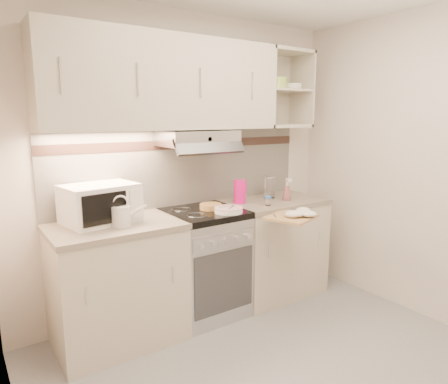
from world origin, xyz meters
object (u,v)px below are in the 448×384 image
(pink_pitcher, at_px, (240,191))
(cutting_board, at_px, (291,217))
(watering_can, at_px, (122,215))
(electric_range, at_px, (204,262))
(microwave, at_px, (100,204))
(glass_jar, at_px, (269,187))
(spray_bottle, at_px, (287,191))
(plate_stack, at_px, (229,210))

(pink_pitcher, xyz_separation_m, cutting_board, (0.11, -0.53, -0.13))
(watering_can, relative_size, cutting_board, 0.72)
(electric_range, height_order, microwave, microwave)
(glass_jar, bearing_deg, pink_pitcher, -175.22)
(electric_range, height_order, spray_bottle, spray_bottle)
(watering_can, height_order, spray_bottle, watering_can)
(spray_bottle, relative_size, cutting_board, 0.60)
(electric_range, relative_size, cutting_board, 2.50)
(pink_pitcher, bearing_deg, watering_can, -152.50)
(electric_range, xyz_separation_m, plate_stack, (0.12, -0.18, 0.47))
(pink_pitcher, xyz_separation_m, glass_jar, (0.37, 0.03, -0.00))
(electric_range, distance_m, watering_can, 0.90)
(plate_stack, height_order, glass_jar, glass_jar)
(microwave, distance_m, watering_can, 0.21)
(pink_pitcher, relative_size, spray_bottle, 0.98)
(electric_range, relative_size, microwave, 1.66)
(microwave, bearing_deg, spray_bottle, -15.62)
(electric_range, distance_m, microwave, 1.01)
(electric_range, bearing_deg, plate_stack, -56.54)
(pink_pitcher, height_order, glass_jar, pink_pitcher)
(microwave, relative_size, spray_bottle, 2.53)
(electric_range, xyz_separation_m, watering_can, (-0.72, -0.08, 0.53))
(plate_stack, distance_m, spray_bottle, 0.72)
(plate_stack, height_order, spray_bottle, spray_bottle)
(pink_pitcher, bearing_deg, electric_range, -152.21)
(pink_pitcher, bearing_deg, glass_jar, 25.53)
(electric_range, height_order, glass_jar, glass_jar)
(microwave, xyz_separation_m, cutting_board, (1.32, -0.58, -0.17))
(plate_stack, distance_m, cutting_board, 0.50)
(spray_bottle, bearing_deg, microwave, -169.89)
(watering_can, bearing_deg, glass_jar, 13.02)
(glass_jar, relative_size, cutting_board, 0.58)
(watering_can, bearing_deg, pink_pitcher, 13.51)
(cutting_board, bearing_deg, electric_range, 116.38)
(cutting_board, bearing_deg, plate_stack, 121.97)
(electric_range, height_order, cutting_board, electric_range)
(watering_can, xyz_separation_m, glass_jar, (1.49, 0.16, 0.03))
(pink_pitcher, height_order, spray_bottle, spray_bottle)
(microwave, distance_m, spray_bottle, 1.65)
(microwave, bearing_deg, electric_range, -15.94)
(microwave, height_order, cutting_board, microwave)
(microwave, height_order, watering_can, microwave)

